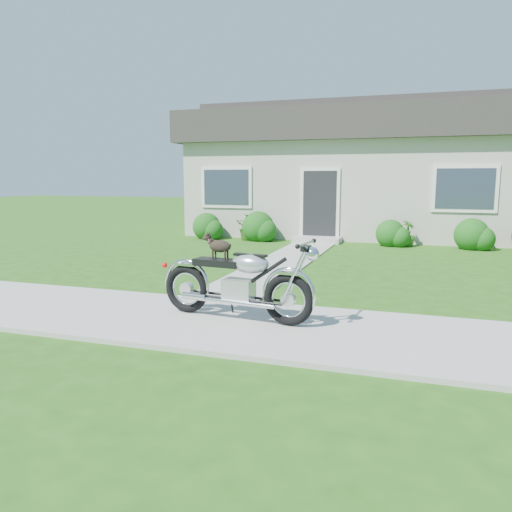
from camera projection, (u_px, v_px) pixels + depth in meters
The scene contains 8 objects.
ground at pixel (297, 330), 6.21m from camera, with size 80.00×80.00×0.00m, color #235114.
sidewalk at pixel (297, 329), 6.21m from camera, with size 24.00×2.20×0.04m, color #9E9B93.
walkway at pixel (285, 261), 11.36m from camera, with size 1.20×8.00×0.03m, color #9E9B93.
house at pixel (380, 170), 17.13m from camera, with size 12.60×7.03×4.50m.
shrub_row at pixel (364, 231), 14.16m from camera, with size 10.06×0.97×0.97m.
potted_plant_left at pixel (248, 227), 15.29m from camera, with size 0.73×0.63×0.81m, color #264C14.
potted_plant_right at pixel (408, 233), 13.84m from camera, with size 0.41×0.41×0.73m, color #2C641B.
motorcycle_with_dog at pixel (238, 282), 6.50m from camera, with size 2.22×0.61×1.12m.
Camera 1 is at (1.39, -5.85, 1.87)m, focal length 35.00 mm.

